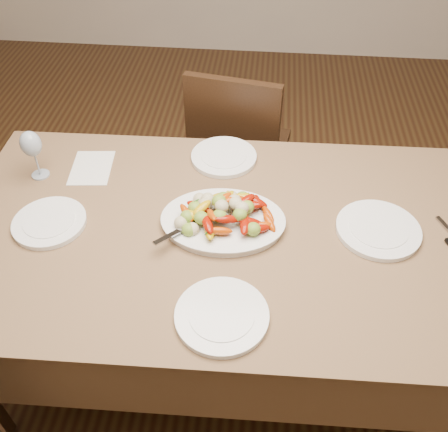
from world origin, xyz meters
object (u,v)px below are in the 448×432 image
at_px(chair_far, 241,148).
at_px(plate_right, 378,230).
at_px(serving_platter, 223,222).
at_px(wine_glass, 34,153).
at_px(plate_near, 222,316).
at_px(plate_left, 50,223).
at_px(plate_far, 224,157).
at_px(dining_table, 224,298).

bearing_deg(chair_far, plate_right, 132.31).
relative_size(serving_platter, wine_glass, 1.98).
relative_size(chair_far, plate_near, 3.53).
xyz_separation_m(plate_left, plate_far, (0.55, 0.42, 0.00)).
relative_size(plate_right, wine_glass, 1.36).
bearing_deg(chair_far, plate_left, 66.59).
bearing_deg(plate_left, wine_glass, 116.58).
bearing_deg(plate_right, dining_table, -175.60).
height_order(plate_right, plate_near, same).
xyz_separation_m(plate_left, plate_near, (0.62, -0.32, 0.00)).
xyz_separation_m(chair_far, wine_glass, (-0.72, -0.63, 0.39)).
bearing_deg(chair_far, plate_far, 95.13).
bearing_deg(plate_left, chair_far, 56.24).
distance_m(plate_right, plate_near, 0.62).
bearing_deg(dining_table, plate_far, 95.67).
bearing_deg(plate_left, plate_right, 3.82).
relative_size(dining_table, plate_near, 6.84).
relative_size(serving_platter, plate_left, 1.65).
bearing_deg(serving_platter, plate_far, 95.15).
xyz_separation_m(serving_platter, plate_left, (-0.58, -0.06, -0.00)).
height_order(serving_platter, wine_glass, wine_glass).
relative_size(serving_platter, plate_right, 1.46).
height_order(plate_far, wine_glass, wine_glass).
relative_size(plate_right, plate_far, 1.09).
xyz_separation_m(plate_near, wine_glass, (-0.74, 0.57, 0.09)).
height_order(plate_right, wine_glass, wine_glass).
distance_m(plate_far, plate_near, 0.74).
distance_m(chair_far, plate_near, 1.24).
xyz_separation_m(dining_table, chair_far, (0.00, 0.85, 0.10)).
xyz_separation_m(dining_table, plate_far, (-0.04, 0.39, 0.39)).
bearing_deg(serving_platter, plate_near, -84.88).
bearing_deg(wine_glass, chair_far, 41.37).
height_order(dining_table, chair_far, chair_far).
bearing_deg(wine_glass, plate_left, -63.42).
bearing_deg(plate_near, plate_left, 152.70).
relative_size(serving_platter, plate_far, 1.59).
bearing_deg(plate_far, wine_glass, -166.05).
relative_size(dining_table, wine_glass, 8.98).
bearing_deg(dining_table, chair_far, 89.73).
xyz_separation_m(dining_table, wine_glass, (-0.72, 0.22, 0.48)).
distance_m(serving_platter, plate_near, 0.38).
bearing_deg(serving_platter, dining_table, -75.96).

